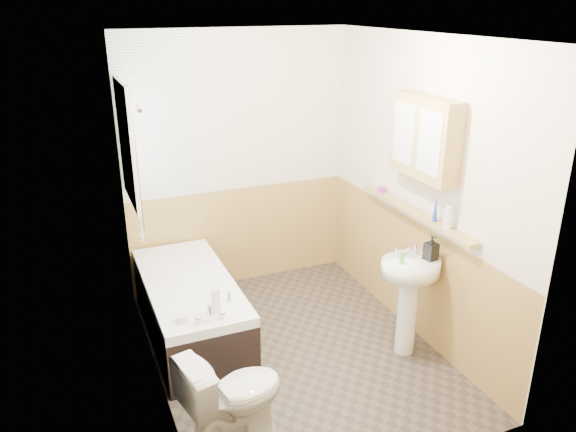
{
  "coord_description": "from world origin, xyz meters",
  "views": [
    {
      "loc": [
        -1.57,
        -3.61,
        2.73
      ],
      "look_at": [
        0.0,
        0.15,
        1.15
      ],
      "focal_mm": 35.0,
      "sensor_mm": 36.0,
      "label": 1
    }
  ],
  "objects_px": {
    "toilet": "(233,396)",
    "medicine_cabinet": "(425,138)",
    "bathtub": "(190,307)",
    "pine_shelf": "(414,212)",
    "sink": "(409,287)"
  },
  "relations": [
    {
      "from": "bathtub",
      "to": "medicine_cabinet",
      "type": "xyz_separation_m",
      "value": [
        1.74,
        -0.7,
        1.47
      ]
    },
    {
      "from": "pine_shelf",
      "to": "medicine_cabinet",
      "type": "relative_size",
      "value": 2.15
    },
    {
      "from": "bathtub",
      "to": "medicine_cabinet",
      "type": "distance_m",
      "value": 2.38
    },
    {
      "from": "medicine_cabinet",
      "to": "sink",
      "type": "bearing_deg",
      "value": -131.22
    },
    {
      "from": "bathtub",
      "to": "pine_shelf",
      "type": "distance_m",
      "value": 2.04
    },
    {
      "from": "toilet",
      "to": "bathtub",
      "type": "bearing_deg",
      "value": -14.12
    },
    {
      "from": "toilet",
      "to": "medicine_cabinet",
      "type": "relative_size",
      "value": 1.0
    },
    {
      "from": "sink",
      "to": "pine_shelf",
      "type": "height_order",
      "value": "pine_shelf"
    },
    {
      "from": "pine_shelf",
      "to": "medicine_cabinet",
      "type": "xyz_separation_m",
      "value": [
        -0.03,
        -0.09,
        0.64
      ]
    },
    {
      "from": "toilet",
      "to": "pine_shelf",
      "type": "height_order",
      "value": "pine_shelf"
    },
    {
      "from": "bathtub",
      "to": "toilet",
      "type": "xyz_separation_m",
      "value": [
        -0.03,
        -1.31,
        0.06
      ]
    },
    {
      "from": "toilet",
      "to": "pine_shelf",
      "type": "xyz_separation_m",
      "value": [
        1.8,
        0.7,
        0.76
      ]
    },
    {
      "from": "medicine_cabinet",
      "to": "toilet",
      "type": "bearing_deg",
      "value": -161.01
    },
    {
      "from": "bathtub",
      "to": "pine_shelf",
      "type": "height_order",
      "value": "pine_shelf"
    },
    {
      "from": "sink",
      "to": "pine_shelf",
      "type": "distance_m",
      "value": 0.62
    }
  ]
}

